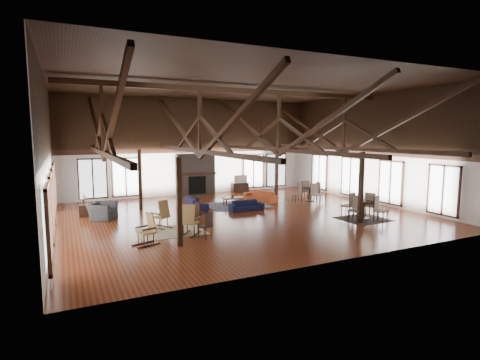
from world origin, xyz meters
name	(u,v)px	position (x,y,z in m)	size (l,w,h in m)	color
floor	(241,215)	(0.00, 0.00, 0.00)	(16.00, 16.00, 0.00)	brown
ceiling	(241,85)	(0.00, 0.00, 6.00)	(16.00, 14.00, 0.02)	black
wall_back	(193,147)	(0.00, 7.00, 3.00)	(16.00, 0.02, 6.00)	white
wall_front	(344,161)	(0.00, -7.00, 3.00)	(16.00, 0.02, 6.00)	white
wall_left	(47,156)	(-8.00, 0.00, 3.00)	(0.02, 14.00, 6.00)	white
wall_right	(372,149)	(8.00, 0.00, 3.00)	(0.02, 14.00, 6.00)	white
roof_truss	(241,129)	(0.00, 0.00, 4.03)	(15.60, 14.07, 3.14)	black
post_grid	(241,183)	(0.00, 0.00, 1.52)	(8.16, 7.16, 3.05)	black
fireplace	(196,174)	(0.00, 6.67, 1.29)	(2.50, 0.69, 2.60)	brown
ceiling_fan	(261,136)	(0.50, -1.00, 3.73)	(1.60, 1.60, 0.75)	black
sofa_navy_front	(246,206)	(0.71, 0.92, 0.25)	(1.71, 0.67, 0.50)	black
sofa_navy_left	(196,203)	(-1.41, 2.43, 0.28)	(0.76, 1.95, 0.57)	#141637
sofa_orange	(260,196)	(2.58, 2.88, 0.29)	(0.79, 2.02, 0.59)	#BF4D24
coffee_table	(233,198)	(0.69, 2.50, 0.36)	(1.11, 0.58, 0.42)	brown
vase	(232,196)	(0.67, 2.53, 0.51)	(0.17, 0.17, 0.18)	#B2B2B2
armchair	(103,211)	(-5.98, 1.94, 0.37)	(1.13, 0.99, 0.74)	#29292B
side_table_lamp	(84,208)	(-6.71, 2.88, 0.41)	(0.43, 0.43, 1.09)	black
rocking_chair_a	(162,215)	(-3.95, -0.81, 0.55)	(0.85, 1.02, 1.16)	olive
rocking_chair_b	(189,221)	(-3.29, -2.34, 0.57)	(0.98, 1.03, 1.20)	olive
rocking_chair_c	(148,230)	(-4.92, -2.82, 0.52)	(0.96, 0.70, 1.10)	olive
side_chair_a	(199,211)	(-2.25, -0.45, 0.51)	(0.46, 0.46, 0.88)	black
side_chair_b	(207,223)	(-2.83, -3.00, 0.56)	(0.56, 0.56, 0.96)	black
cafe_table_near	(364,207)	(4.68, -3.01, 0.55)	(2.14, 2.14, 1.10)	black
cafe_table_far	(309,192)	(5.19, 1.83, 0.53)	(2.05, 2.05, 1.05)	black
cup_near	(364,201)	(4.59, -3.10, 0.84)	(0.13, 0.13, 0.10)	#B2B2B2
cup_far	(310,187)	(5.25, 1.85, 0.81)	(0.13, 0.13, 0.10)	#B2B2B2
tv_console	(240,187)	(3.13, 6.75, 0.29)	(1.14, 0.43, 0.57)	black
television	(240,179)	(3.14, 6.75, 0.83)	(0.91, 0.12, 0.53)	#B2B2B2
rug_tan	(171,231)	(-3.77, -1.49, 0.01)	(2.53, 1.98, 0.01)	#CAB68C
rug_navy	(237,205)	(0.89, 2.37, 0.01)	(3.23, 2.43, 0.01)	#171A41
rug_dark	(363,219)	(4.60, -3.07, 0.01)	(2.03, 1.84, 0.01)	black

